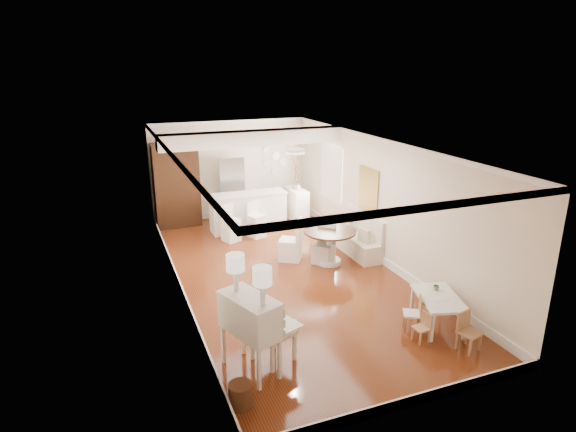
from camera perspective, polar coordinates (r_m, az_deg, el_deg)
room at (r=10.05m, az=-0.70°, el=4.14°), size 9.00×9.04×2.82m
secretary_bureau at (r=7.14m, az=-4.50°, el=-13.85°), size 1.22×1.24×1.21m
gustavian_armchair at (r=7.41m, az=-1.77°, el=-13.40°), size 0.76×0.76×1.01m
wicker_basket at (r=6.78m, az=-5.63°, el=-20.36°), size 0.40×0.40×0.33m
kids_table at (r=8.79m, az=17.29°, el=-10.70°), size 0.95×1.24×0.55m
kids_chair_a at (r=8.27m, az=15.52°, el=-12.63°), size 0.26×0.26×0.49m
kids_chair_b at (r=8.54m, az=14.53°, el=-11.07°), size 0.40×0.40×0.61m
kids_chair_c at (r=8.24m, az=20.73°, el=-12.74°), size 0.37×0.37×0.64m
banquette at (r=11.43m, az=8.21°, el=-2.15°), size 0.52×1.60×0.98m
dining_table at (r=10.84m, az=4.93°, el=-3.70°), size 1.44×1.44×0.79m
slip_chair_near at (r=10.87m, az=4.24°, el=-3.34°), size 0.61×0.61×0.89m
slip_chair_far at (r=10.98m, az=0.27°, el=-2.82°), size 0.65×0.65×0.97m
breakfast_counter at (r=12.99m, az=-4.75°, el=0.53°), size 2.05×0.65×1.03m
bar_stool_left at (r=12.22m, az=-6.79°, el=-0.89°), size 0.49×0.49×0.94m
bar_stool_right at (r=12.45m, az=-3.74°, el=-0.44°), size 0.48×0.48×0.93m
pantry_cabinet at (r=13.50m, az=-13.09°, el=3.58°), size 1.20×0.60×2.30m
fridge at (r=13.92m, az=-5.25°, el=3.32°), size 0.75×0.65×1.80m
sideboard at (r=13.85m, az=1.00°, el=1.40°), size 0.43×0.95×0.90m
pencil_cup at (r=8.87m, az=17.13°, el=-8.13°), size 0.12×0.12×0.08m
branch_vase at (r=13.71m, az=1.19°, el=3.54°), size 0.19×0.19×0.16m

